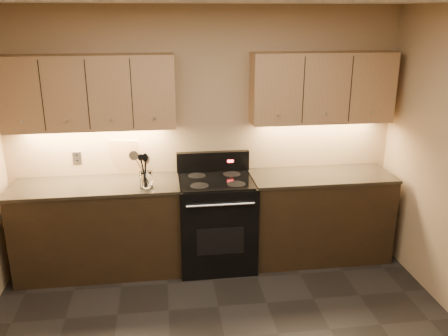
{
  "coord_description": "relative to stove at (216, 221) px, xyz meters",
  "views": [
    {
      "loc": [
        -0.44,
        -2.75,
        2.52
      ],
      "look_at": [
        0.13,
        1.45,
        1.13
      ],
      "focal_mm": 38.0,
      "sensor_mm": 36.0,
      "label": 1
    }
  ],
  "objects": [
    {
      "name": "upper_cab_left",
      "position": [
        -1.18,
        0.17,
        1.32
      ],
      "size": [
        1.6,
        0.3,
        0.7
      ],
      "primitive_type": "cube",
      "color": "#A38251",
      "rests_on": "wall_back"
    },
    {
      "name": "black_spoon",
      "position": [
        -0.69,
        -0.1,
        0.63
      ],
      "size": [
        0.08,
        0.12,
        0.33
      ],
      "primitive_type": null,
      "rotation": [
        0.17,
        0.01,
        0.11
      ],
      "color": "black",
      "rests_on": "utensil_crock"
    },
    {
      "name": "upper_cab_right",
      "position": [
        1.1,
        0.17,
        1.32
      ],
      "size": [
        1.44,
        0.3,
        0.7
      ],
      "primitive_type": "cube",
      "color": "#A38251",
      "rests_on": "wall_back"
    },
    {
      "name": "steel_spatula",
      "position": [
        -0.66,
        -0.12,
        0.63
      ],
      "size": [
        0.18,
        0.13,
        0.34
      ],
      "primitive_type": null,
      "rotation": [
        -0.02,
        -0.27,
        -0.27
      ],
      "color": "silver",
      "rests_on": "utensil_crock"
    },
    {
      "name": "wooden_spoon",
      "position": [
        -0.72,
        -0.12,
        0.61
      ],
      "size": [
        0.12,
        0.1,
        0.29
      ],
      "primitive_type": null,
      "rotation": [
        -0.06,
        0.21,
        0.26
      ],
      "color": "tan",
      "rests_on": "utensil_crock"
    },
    {
      "name": "counter_right",
      "position": [
        1.1,
        0.02,
        -0.01
      ],
      "size": [
        1.46,
        0.62,
        0.93
      ],
      "color": "black",
      "rests_on": "ground"
    },
    {
      "name": "steel_skimmer",
      "position": [
        -0.65,
        -0.13,
        0.64
      ],
      "size": [
        0.24,
        0.14,
        0.37
      ],
      "primitive_type": null,
      "rotation": [
        -0.17,
        -0.44,
        0.1
      ],
      "color": "silver",
      "rests_on": "utensil_crock"
    },
    {
      "name": "counter_left",
      "position": [
        -1.18,
        0.02,
        -0.01
      ],
      "size": [
        1.62,
        0.62,
        0.93
      ],
      "color": "black",
      "rests_on": "ground"
    },
    {
      "name": "utensil_crock",
      "position": [
        -0.68,
        -0.12,
        0.52
      ],
      "size": [
        0.15,
        0.15,
        0.15
      ],
      "color": "white",
      "rests_on": "counter_left"
    },
    {
      "name": "black_turner",
      "position": [
        -0.68,
        -0.13,
        0.63
      ],
      "size": [
        0.15,
        0.11,
        0.34
      ],
      "primitive_type": null,
      "rotation": [
        -0.04,
        -0.15,
        0.36
      ],
      "color": "black",
      "rests_on": "utensil_crock"
    },
    {
      "name": "outlet_plate",
      "position": [
        -1.38,
        0.31,
        0.64
      ],
      "size": [
        0.08,
        0.01,
        0.12
      ],
      "primitive_type": "cube",
      "color": "#B2B5BA",
      "rests_on": "wall_back"
    },
    {
      "name": "stove",
      "position": [
        0.0,
        0.0,
        0.0
      ],
      "size": [
        0.76,
        0.68,
        1.14
      ],
      "color": "black",
      "rests_on": "ground"
    },
    {
      "name": "cutting_board",
      "position": [
        -0.9,
        0.29,
        0.64
      ],
      "size": [
        0.3,
        0.14,
        0.37
      ],
      "primitive_type": "cube",
      "rotation": [
        0.13,
        0.0,
        -0.25
      ],
      "color": "tan",
      "rests_on": "counter_left"
    },
    {
      "name": "wall_back",
      "position": [
        -0.08,
        0.32,
        0.82
      ],
      "size": [
        4.0,
        0.04,
        2.6
      ],
      "primitive_type": "cube",
      "color": "tan",
      "rests_on": "ground"
    }
  ]
}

